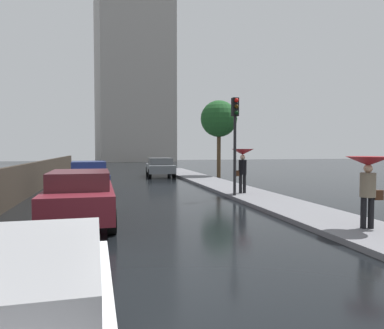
% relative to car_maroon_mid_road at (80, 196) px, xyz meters
% --- Properties ---
extents(ground, '(120.00, 120.00, 0.00)m').
position_rel_car_maroon_mid_road_xyz_m(ground, '(1.67, -5.00, -0.77)').
color(ground, black).
extents(car_maroon_mid_road, '(1.89, 4.48, 1.46)m').
position_rel_car_maroon_mid_road_xyz_m(car_maroon_mid_road, '(0.00, 0.00, 0.00)').
color(car_maroon_mid_road, maroon).
rests_on(car_maroon_mid_road, ground).
extents(car_blue_far_ahead, '(1.93, 3.91, 1.49)m').
position_rel_car_maroon_mid_road_xyz_m(car_blue_far_ahead, '(-0.09, 6.64, -0.02)').
color(car_blue_far_ahead, navy).
rests_on(car_blue_far_ahead, ground).
extents(car_grey_behind_camera, '(2.11, 4.64, 1.39)m').
position_rel_car_maroon_mid_road_xyz_m(car_grey_behind_camera, '(4.53, 16.38, -0.02)').
color(car_grey_behind_camera, slate).
rests_on(car_grey_behind_camera, ground).
extents(pedestrian_with_umbrella_near, '(1.03, 1.03, 1.74)m').
position_rel_car_maroon_mid_road_xyz_m(pedestrian_with_umbrella_near, '(6.87, -2.83, 0.76)').
color(pedestrian_with_umbrella_near, black).
rests_on(pedestrian_with_umbrella_near, sidewalk_strip).
extents(pedestrian_with_umbrella_far, '(0.97, 0.97, 1.92)m').
position_rel_car_maroon_mid_road_xyz_m(pedestrian_with_umbrella_far, '(6.45, 4.47, 0.88)').
color(pedestrian_with_umbrella_far, black).
rests_on(pedestrian_with_umbrella_far, sidewalk_strip).
extents(traffic_light, '(0.26, 0.39, 4.02)m').
position_rel_car_maroon_mid_road_xyz_m(traffic_light, '(5.87, 3.81, 2.17)').
color(traffic_light, black).
rests_on(traffic_light, sidewalk_strip).
extents(street_tree_near, '(2.64, 2.64, 5.56)m').
position_rel_car_maroon_mid_road_xyz_m(street_tree_near, '(8.63, 14.95, 3.43)').
color(street_tree_near, '#4C3823').
rests_on(street_tree_near, ground).
extents(distant_tower, '(12.96, 10.97, 31.71)m').
position_rel_car_maroon_mid_road_xyz_m(distant_tower, '(5.11, 50.88, 13.13)').
color(distant_tower, '#9E9993').
rests_on(distant_tower, ground).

